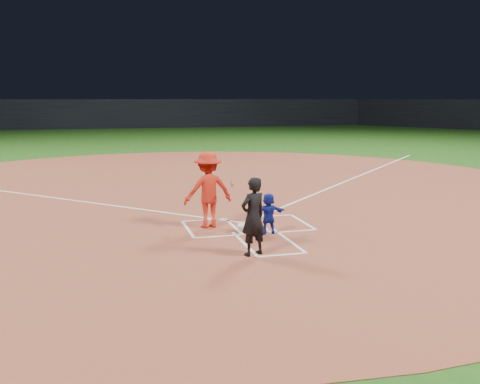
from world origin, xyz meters
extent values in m
plane|color=#1B4912|center=(0.00, 0.00, 0.00)|extent=(120.00, 120.00, 0.00)
cylinder|color=brown|center=(0.00, 6.00, 0.01)|extent=(28.00, 28.00, 0.01)
cube|color=black|center=(0.00, 48.00, 1.60)|extent=(80.00, 1.20, 3.20)
cylinder|color=silver|center=(0.00, 0.00, 0.02)|extent=(0.60, 0.60, 0.02)
imported|color=#121E94|center=(0.28, -0.97, 0.53)|extent=(0.98, 0.39, 1.03)
imported|color=black|center=(-0.61, -2.63, 0.86)|extent=(0.73, 0.61, 1.70)
cube|color=white|center=(-0.98, 0.92, 0.01)|extent=(1.22, 0.08, 0.01)
cube|color=white|center=(-0.98, -0.92, 0.01)|extent=(1.22, 0.08, 0.01)
cube|color=white|center=(-0.37, 0.00, 0.01)|extent=(0.08, 1.83, 0.01)
cube|color=white|center=(-1.59, 0.00, 0.01)|extent=(0.08, 1.83, 0.01)
cube|color=white|center=(0.98, 0.92, 0.01)|extent=(1.22, 0.08, 0.01)
cube|color=white|center=(0.98, -0.92, 0.01)|extent=(1.22, 0.08, 0.01)
cube|color=white|center=(0.37, 0.00, 0.01)|extent=(0.08, 1.83, 0.01)
cube|color=white|center=(1.59, 0.00, 0.01)|extent=(0.08, 1.83, 0.01)
cube|color=white|center=(-0.55, -1.70, 0.01)|extent=(0.08, 2.20, 0.01)
cube|color=white|center=(0.55, -1.70, 0.01)|extent=(0.08, 2.20, 0.01)
cube|color=white|center=(0.00, -2.80, 0.01)|extent=(1.10, 0.08, 0.01)
cube|color=white|center=(7.07, 7.37, 0.01)|extent=(14.21, 14.21, 0.01)
cube|color=white|center=(-7.07, 7.37, 0.01)|extent=(14.21, 14.21, 0.01)
imported|color=red|center=(-1.02, 0.11, 1.00)|extent=(1.36, 0.89, 1.98)
cylinder|color=olive|center=(-0.42, -0.04, 1.15)|extent=(0.31, 0.82, 0.28)
camera|label=1|loc=(-3.80, -13.31, 3.37)|focal=40.00mm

